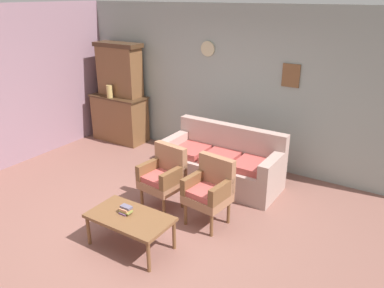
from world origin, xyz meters
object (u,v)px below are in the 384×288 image
at_px(vase_on_cabinet, 110,91).
at_px(armchair_row_middle, 164,175).
at_px(armchair_near_couch_end, 210,189).
at_px(book_stack_on_table, 126,210).
at_px(coffee_table, 130,219).
at_px(side_cabinet, 120,118).
at_px(floral_couch, 223,164).

xyz_separation_m(vase_on_cabinet, armchair_row_middle, (2.40, -1.48, -0.55)).
bearing_deg(armchair_near_couch_end, armchair_row_middle, 179.89).
height_order(armchair_near_couch_end, book_stack_on_table, armchair_near_couch_end).
relative_size(armchair_row_middle, coffee_table, 0.90).
xyz_separation_m(side_cabinet, armchair_near_couch_end, (3.08, -1.67, 0.03)).
bearing_deg(coffee_table, book_stack_on_table, 163.80).
xyz_separation_m(floral_couch, book_stack_on_table, (-0.21, -2.02, 0.14)).
xyz_separation_m(side_cabinet, floral_couch, (2.69, -0.58, -0.14)).
height_order(coffee_table, book_stack_on_table, book_stack_on_table).
height_order(floral_couch, coffee_table, floral_couch).
bearing_deg(vase_on_cabinet, armchair_row_middle, -31.78).
height_order(side_cabinet, armchair_row_middle, side_cabinet).
distance_m(side_cabinet, floral_couch, 2.75).
relative_size(side_cabinet, armchair_row_middle, 1.28).
bearing_deg(armchair_row_middle, coffee_table, -77.58).
xyz_separation_m(side_cabinet, vase_on_cabinet, (-0.05, -0.18, 0.59)).
height_order(vase_on_cabinet, armchair_near_couch_end, vase_on_cabinet).
relative_size(vase_on_cabinet, book_stack_on_table, 1.74).
distance_m(floral_couch, coffee_table, 2.05).
bearing_deg(armchair_near_couch_end, book_stack_on_table, -122.99).
height_order(armchair_row_middle, armchair_near_couch_end, same).
bearing_deg(armchair_near_couch_end, coffee_table, -118.87).
bearing_deg(armchair_row_middle, side_cabinet, 144.59).
relative_size(coffee_table, book_stack_on_table, 7.04).
distance_m(armchair_near_couch_end, coffee_table, 1.10).
height_order(vase_on_cabinet, floral_couch, vase_on_cabinet).
xyz_separation_m(vase_on_cabinet, floral_couch, (2.74, -0.39, -0.73)).
relative_size(floral_couch, armchair_near_couch_end, 2.06).
relative_size(floral_couch, book_stack_on_table, 13.06).
relative_size(armchair_row_middle, book_stack_on_table, 6.33).
bearing_deg(vase_on_cabinet, armchair_near_couch_end, -25.37).
xyz_separation_m(armchair_row_middle, coffee_table, (0.21, -0.96, -0.12)).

